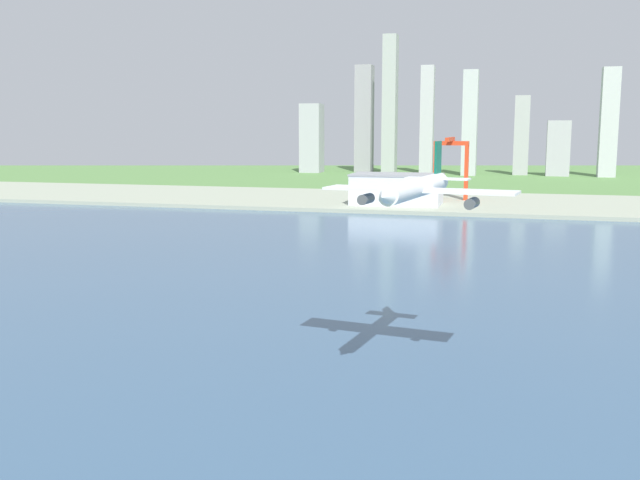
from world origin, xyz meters
TOP-DOWN VIEW (x-y plane):
  - ground_plane at (0.00, 300.00)m, footprint 2400.00×2400.00m
  - water_bay at (0.00, 240.00)m, footprint 840.00×360.00m
  - industrial_pier at (0.00, 490.00)m, footprint 840.00×140.00m
  - airplane_landing at (18.10, 136.18)m, footprint 39.74×41.88m
  - port_crane_red at (-7.02, 497.58)m, footprint 23.30×45.33m
  - warehouse_main at (-37.32, 456.79)m, footprint 57.51×33.19m
  - distant_skyline at (-53.62, 816.31)m, footprint 340.55×59.14m

SIDE VIEW (x-z plane):
  - ground_plane at x=0.00m, z-range 0.00..0.00m
  - water_bay at x=0.00m, z-range 0.00..0.15m
  - industrial_pier at x=0.00m, z-range 0.00..2.50m
  - warehouse_main at x=-37.32m, z-range 2.52..22.19m
  - port_crane_red at x=-7.02m, z-range 11.65..54.10m
  - airplane_landing at x=18.10m, z-range 33.14..45.86m
  - distant_skyline at x=-53.62m, z-range -21.42..130.66m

